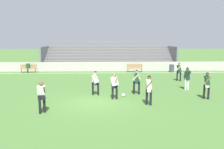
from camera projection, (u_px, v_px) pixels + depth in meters
name	position (u px, v px, depth m)	size (l,w,h in m)	color
ground_plane	(97.00, 103.00, 13.77)	(160.00, 160.00, 0.00)	#477033
field_line_sideline	(100.00, 73.00, 25.97)	(44.00, 0.12, 0.01)	white
sideline_wall	(100.00, 67.00, 27.54)	(48.00, 0.16, 1.07)	#BCB7AD
bleacher_stand	(109.00, 57.00, 30.43)	(16.79, 4.72, 3.40)	#897051
bench_centre_sideline	(135.00, 67.00, 26.70)	(1.80, 0.40, 0.90)	#99754C
bench_near_bin	(28.00, 68.00, 26.29)	(1.80, 0.40, 0.90)	#99754C
trash_bin	(172.00, 68.00, 26.65)	(0.53, 0.53, 0.87)	#3D424C
spectator_seated	(28.00, 66.00, 26.16)	(0.36, 0.42, 1.21)	#2D2D38
player_dark_wide_right	(137.00, 80.00, 15.81)	(0.59, 0.52, 1.67)	black
player_white_overlapping	(115.00, 84.00, 14.51)	(0.53, 0.60, 1.64)	black
player_white_wide_left	(149.00, 87.00, 13.18)	(0.49, 0.49, 1.71)	black
player_white_deep_cover	(95.00, 81.00, 15.55)	(0.49, 0.56, 1.63)	black
player_white_challenging	(42.00, 94.00, 11.72)	(0.45, 0.49, 1.63)	black
player_dark_on_ball	(179.00, 70.00, 20.90)	(0.57, 0.45, 1.66)	black
player_dark_trailing_run	(187.00, 76.00, 17.22)	(0.51, 0.61, 1.67)	white
player_dark_pressing_high	(207.00, 83.00, 14.51)	(0.48, 0.52, 1.69)	black
soccer_ball	(123.00, 95.00, 15.19)	(0.22, 0.22, 0.22)	white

